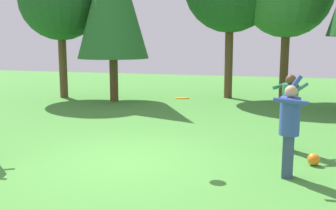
% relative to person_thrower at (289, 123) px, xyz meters
% --- Properties ---
extents(ground_plane, '(40.00, 40.00, 0.00)m').
position_rel_person_thrower_xyz_m(ground_plane, '(-3.04, 0.02, -0.96)').
color(ground_plane, '#478C38').
extents(person_thrower, '(0.56, 0.49, 1.78)m').
position_rel_person_thrower_xyz_m(person_thrower, '(0.00, 0.00, 0.00)').
color(person_thrower, '#38476B').
rests_on(person_thrower, ground_plane).
extents(person_bystander, '(0.74, 0.73, 1.66)m').
position_rel_person_thrower_xyz_m(person_bystander, '(0.03, 1.76, 0.02)').
color(person_bystander, black).
rests_on(person_bystander, ground_plane).
extents(frisbee, '(0.33, 0.33, 0.05)m').
position_rel_person_thrower_xyz_m(frisbee, '(-1.91, 0.03, 0.35)').
color(frisbee, orange).
extents(ball_orange, '(0.24, 0.24, 0.24)m').
position_rel_person_thrower_xyz_m(ball_orange, '(0.49, 0.82, -0.84)').
color(ball_orange, orange).
rests_on(ball_orange, ground_plane).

